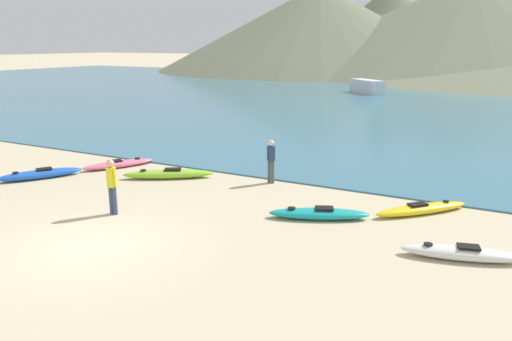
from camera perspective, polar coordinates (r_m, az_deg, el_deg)
ground_plane at (r=14.04m, az=-18.55°, el=-8.28°), size 400.00×400.00×0.00m
bay_water at (r=53.05m, az=17.95°, el=8.08°), size 160.00×70.00×0.06m
far_hill_left at (r=100.20m, az=7.22°, el=15.85°), size 61.95×61.95×15.93m
far_hill_midleft at (r=106.15m, az=14.95°, el=15.55°), size 38.98×38.98×16.45m
far_hill_midright at (r=102.62m, az=23.26°, el=15.06°), size 79.52×79.52×16.85m
kayak_on_sand_0 at (r=22.37m, az=-15.42°, el=0.72°), size 2.05×3.06×0.34m
kayak_on_sand_1 at (r=15.43m, az=7.22°, el=-4.91°), size 3.08×1.93×0.37m
kayak_on_sand_2 at (r=21.56m, az=-23.43°, el=-0.38°), size 2.23×3.10×0.40m
kayak_on_sand_3 at (r=13.56m, az=22.45°, el=-8.72°), size 2.99×1.39×0.37m
kayak_on_sand_4 at (r=16.62m, az=18.41°, el=-4.18°), size 2.67×2.89×0.34m
kayak_on_sand_5 at (r=20.10m, az=-9.97°, el=-0.39°), size 3.35×2.54×0.40m
person_near_foreground at (r=16.09m, az=-16.16°, el=-1.40°), size 0.36×0.28×1.76m
person_near_waterline at (r=18.97m, az=1.73°, el=1.38°), size 0.34×0.30×1.68m
moored_boat_1 at (r=54.76m, az=12.56°, el=9.36°), size 4.50×4.32×1.38m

